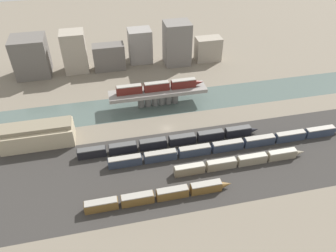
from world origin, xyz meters
name	(u,v)px	position (x,y,z in m)	size (l,w,h in m)	color
ground_plane	(167,128)	(0.00, 0.00, 0.00)	(400.00, 400.00, 0.00)	#756B5B
railbed_yard	(180,167)	(0.00, -24.00, 0.00)	(280.00, 42.00, 0.01)	#33302D
river_water	(158,104)	(0.00, 19.00, 0.00)	(320.00, 19.58, 0.01)	#4C5B56
bridge	(158,94)	(0.00, 19.00, 5.65)	(45.58, 8.78, 7.83)	gray
train_on_bridge	(159,86)	(0.66, 19.00, 9.87)	(41.18, 2.74, 4.16)	#5B1E19
train_yard_near	(159,195)	(-10.88, -37.29, 1.89)	(50.63, 2.84, 3.85)	brown
train_yard_mid	(240,161)	(22.10, -27.85, 1.84)	(52.33, 2.61, 3.76)	gray
train_yard_far	(231,145)	(22.03, -18.58, 1.94)	(98.76, 2.72, 3.94)	#2D384C
train_yard_outer	(171,141)	(-0.72, -10.93, 1.92)	(75.12, 2.87, 3.91)	black
warehouse_building	(37,135)	(-52.88, 1.63, 4.46)	(28.54, 10.69, 9.39)	tan
city_block_far_left	(31,57)	(-59.89, 62.27, 10.51)	(17.54, 15.42, 21.01)	#605B56
city_block_left	(75,52)	(-37.35, 61.79, 11.15)	(12.50, 11.12, 22.31)	gray
city_block_center	(109,57)	(-19.42, 59.75, 7.13)	(17.04, 8.13, 14.27)	#605B56
city_block_right	(140,46)	(-1.20, 65.67, 9.48)	(12.79, 10.72, 18.96)	gray
city_block_far_right	(177,43)	(18.70, 58.74, 11.97)	(14.27, 12.31, 23.95)	slate
city_block_tall	(208,49)	(37.34, 58.66, 6.74)	(14.50, 8.42, 13.49)	gray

